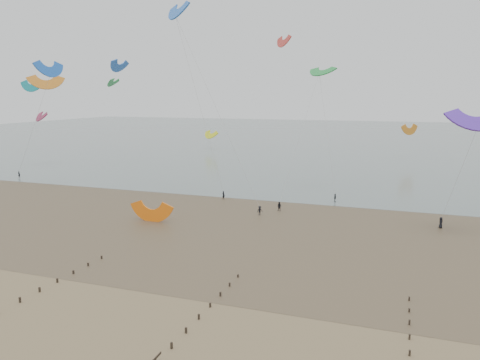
# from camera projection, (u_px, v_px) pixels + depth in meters

# --- Properties ---
(ground) EXTENTS (500.00, 500.00, 0.00)m
(ground) POSITION_uv_depth(u_px,v_px,m) (152.00, 320.00, 42.30)
(ground) COLOR brown
(ground) RESTS_ON ground
(sea_and_shore) EXTENTS (500.00, 665.00, 0.03)m
(sea_and_shore) POSITION_uv_depth(u_px,v_px,m) (238.00, 221.00, 75.55)
(sea_and_shore) COLOR #475654
(sea_and_shore) RESTS_ON ground
(kitesurfer_lead) EXTENTS (0.69, 0.57, 1.63)m
(kitesurfer_lead) POSITION_uv_depth(u_px,v_px,m) (223.00, 195.00, 91.25)
(kitesurfer_lead) COLOR black
(kitesurfer_lead) RESTS_ON ground
(kitesurfers) EXTENTS (136.34, 20.75, 1.72)m
(kitesurfers) POSITION_uv_depth(u_px,v_px,m) (407.00, 210.00, 79.42)
(kitesurfers) COLOR black
(kitesurfers) RESTS_ON ground
(grounded_kite) EXTENTS (6.57, 5.18, 3.55)m
(grounded_kite) POSITION_uv_depth(u_px,v_px,m) (152.00, 221.00, 75.26)
(grounded_kite) COLOR orange
(grounded_kite) RESTS_ON ground
(kites_airborne) EXTENTS (247.90, 112.28, 42.24)m
(kites_airborne) POSITION_uv_depth(u_px,v_px,m) (325.00, 89.00, 121.92)
(kites_airborne) COLOR green
(kites_airborne) RESTS_ON ground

